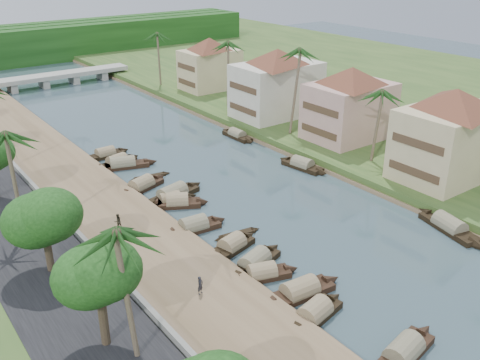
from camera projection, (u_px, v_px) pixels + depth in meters
ground at (311, 225)px, 53.19m from camera, size 220.00×220.00×0.00m
left_bank at (80, 194)px, 58.99m from camera, size 10.00×180.00×0.80m
right_bank at (311, 131)px, 77.99m from camera, size 16.00×180.00×1.20m
retaining_wall at (41, 196)px, 56.32m from camera, size 0.40×180.00×1.10m
far_right_fill at (458, 93)px, 98.18m from camera, size 60.00×220.00×1.15m
treeline at (16, 45)px, 124.99m from camera, size 120.00×14.00×8.00m
bridge at (59, 77)px, 105.36m from camera, size 28.00×4.00×2.40m
building_near at (451, 133)px, 59.50m from camera, size 14.85×14.85×10.20m
building_mid at (350, 102)px, 71.89m from camera, size 14.11×14.11×9.70m
building_far at (277, 82)px, 81.52m from camera, size 15.59×15.59×10.20m
building_distant at (210, 63)px, 96.96m from camera, size 12.62×12.62×9.20m
sampan_0 at (403, 353)px, 35.99m from camera, size 8.26×3.04×2.14m
sampan_1 at (315, 314)px, 39.79m from camera, size 7.28×3.02×2.13m
sampan_2 at (300, 292)px, 42.33m from camera, size 8.43×2.34×2.20m
sampan_3 at (255, 263)px, 46.16m from camera, size 8.09×4.01×2.16m
sampan_4 at (262, 274)px, 44.62m from camera, size 6.89×3.51×1.97m
sampan_5 at (232, 246)px, 48.75m from camera, size 6.75×3.17×2.12m
sampan_6 at (194, 227)px, 52.04m from camera, size 7.46×2.32×2.20m
sampan_7 at (170, 200)px, 57.57m from camera, size 6.46×2.36×1.76m
sampan_8 at (177, 203)px, 56.95m from camera, size 6.78×4.82×2.14m
sampan_9 at (173, 195)px, 58.69m from camera, size 9.30×3.84×2.30m
sampan_10 at (142, 186)px, 60.82m from camera, size 7.87×4.02×2.15m
sampan_11 at (117, 162)px, 67.41m from camera, size 7.26×3.23×2.06m
sampan_12 at (123, 165)px, 66.70m from camera, size 8.97×4.27×2.13m
sampan_13 at (105, 154)px, 70.01m from camera, size 6.97×1.83×1.94m
sampan_14 at (449, 227)px, 52.08m from camera, size 3.77×9.42×2.24m
sampan_15 at (302, 165)px, 66.55m from camera, size 2.71×7.83×2.08m
sampan_16 at (237, 135)px, 76.99m from camera, size 1.63×7.45×1.87m
canoe_1 at (237, 235)px, 51.31m from camera, size 5.06×1.52×0.81m
canoe_2 at (150, 177)px, 64.03m from camera, size 5.29×1.46×0.76m
palm_1 at (379, 94)px, 62.50m from camera, size 3.20×3.20×10.12m
palm_2 at (295, 53)px, 70.93m from camera, size 3.20×3.20×13.08m
palm_3 at (227, 44)px, 84.39m from camera, size 3.20×3.20×11.75m
palm_4 at (123, 233)px, 30.70m from camera, size 3.20×3.20×10.80m
palm_5 at (6, 137)px, 45.10m from camera, size 3.20×3.20×11.13m
palm_7 at (158, 35)px, 97.76m from camera, size 3.20×3.20×11.02m
tree_1 at (98, 274)px, 33.31m from camera, size 4.69×4.69×7.41m
tree_2 at (43, 218)px, 41.54m from camera, size 5.16×5.16×6.90m
tree_6 at (289, 71)px, 86.11m from camera, size 4.31×4.31×7.60m
person_near at (200, 285)px, 41.18m from camera, size 0.65×0.55×1.53m
person_far at (118, 221)px, 50.74m from camera, size 0.79×0.65×1.50m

